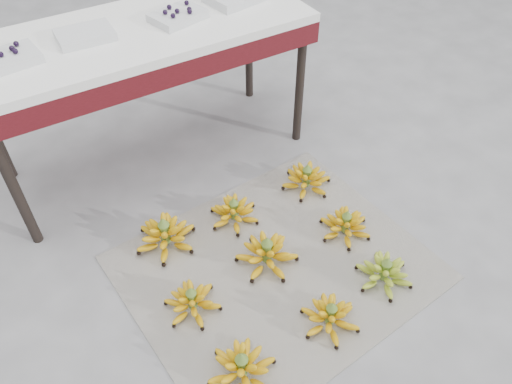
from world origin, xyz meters
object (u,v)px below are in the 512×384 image
bunch_front_center (330,317)px  bunch_mid_center (267,254)px  bunch_back_center (234,212)px  tray_left (85,35)px  tray_far_left (7,59)px  bunch_back_left (166,235)px  bunch_front_left (242,368)px  bunch_back_right (306,179)px  bunch_mid_right (345,225)px  tray_right (178,16)px  vendor_table (141,45)px  newspaper_mat (276,267)px  bunch_mid_left (192,302)px  bunch_front_right (384,273)px

bunch_front_center → bunch_mid_center: bunch_mid_center is taller
bunch_back_center → tray_left: size_ratio=1.09×
tray_far_left → tray_left: tray_far_left is taller
bunch_back_left → tray_left: (-0.00, 0.61, 0.71)m
bunch_front_left → bunch_back_left: (0.02, 0.73, 0.00)m
bunch_back_right → bunch_mid_right: bearing=-71.5°
bunch_back_center → bunch_mid_center: bearing=-84.2°
bunch_back_center → bunch_back_right: bunch_back_right is taller
bunch_back_left → tray_far_left: bearing=133.7°
tray_left → tray_right: bearing=-5.6°
bunch_front_left → tray_left: size_ratio=1.28×
bunch_front_center → vendor_table: vendor_table is taller
vendor_table → tray_right: size_ratio=5.85×
tray_far_left → newspaper_mat: bearing=-54.1°
bunch_front_left → bunch_front_center: 0.41m
bunch_back_right → tray_left: 1.23m
bunch_mid_center → vendor_table: 1.11m
bunch_mid_left → vendor_table: vendor_table is taller
bunch_front_center → tray_right: size_ratio=1.10×
bunch_mid_center → bunch_front_right: bearing=-50.2°
bunch_front_right → bunch_back_center: (-0.37, 0.64, -0.00)m
bunch_front_right → bunch_mid_left: (-0.76, 0.30, -0.00)m
bunch_mid_center → bunch_mid_right: bunch_mid_center is taller
tray_right → vendor_table: bearing=171.3°
newspaper_mat → bunch_mid_right: size_ratio=4.21×
vendor_table → bunch_mid_center: bearing=-83.6°
bunch_mid_left → newspaper_mat: bearing=6.7°
tray_right → bunch_front_left: bearing=-108.7°
bunch_back_center → bunch_mid_right: bearing=-33.8°
bunch_mid_right → bunch_back_center: same height
newspaper_mat → tray_right: tray_right is taller
bunch_back_center → bunch_mid_left: bearing=-131.9°
bunch_mid_right → bunch_front_center: bearing=-119.0°
bunch_back_right → tray_right: bearing=143.5°
tray_left → bunch_back_center: bearing=-62.0°
bunch_mid_left → bunch_mid_right: size_ratio=0.87×
bunch_mid_left → tray_far_left: 1.22m
tray_far_left → bunch_mid_center: bearing=-53.7°
bunch_mid_right → bunch_back_right: 0.35m
bunch_front_center → vendor_table: bearing=113.1°
bunch_mid_right → bunch_back_left: (-0.74, 0.37, 0.01)m
bunch_mid_left → bunch_back_center: (0.39, 0.34, 0.00)m
newspaper_mat → tray_far_left: (-0.69, 0.95, 0.77)m
bunch_mid_center → tray_far_left: bearing=118.5°
bunch_mid_right → bunch_back_right: bunch_back_right is taller
bunch_front_left → bunch_back_center: 0.78m
bunch_front_left → tray_far_left: bearing=117.4°
bunch_front_right → tray_left: bearing=138.7°
newspaper_mat → tray_left: tray_left is taller
bunch_mid_right → vendor_table: bearing=134.1°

